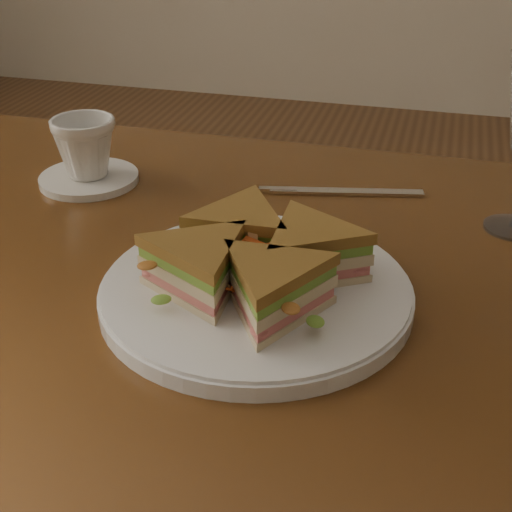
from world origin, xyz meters
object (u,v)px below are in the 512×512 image
(saucer, at_px, (89,179))
(coffee_cup, at_px, (85,147))
(knife, at_px, (335,192))
(table, at_px, (255,350))
(plate, at_px, (256,293))
(sandwich_wedges, at_px, (256,260))
(spoon, at_px, (276,250))

(saucer, bearing_deg, coffee_cup, 0.00)
(saucer, distance_m, coffee_cup, 0.04)
(coffee_cup, bearing_deg, knife, 6.85)
(table, bearing_deg, saucer, 147.67)
(saucer, bearing_deg, knife, 8.67)
(saucer, bearing_deg, table, -32.33)
(knife, bearing_deg, saucer, 176.40)
(plate, height_order, knife, plate)
(plate, bearing_deg, coffee_cup, 142.89)
(table, height_order, sandwich_wedges, sandwich_wedges)
(plate, bearing_deg, spoon, 92.02)
(spoon, height_order, coffee_cup, coffee_cup)
(plate, distance_m, coffee_cup, 0.37)
(table, xyz_separation_m, sandwich_wedges, (0.01, -0.05, 0.14))
(saucer, bearing_deg, plate, -37.11)
(sandwich_wedges, relative_size, coffee_cup, 3.15)
(knife, relative_size, coffee_cup, 2.50)
(saucer, bearing_deg, sandwich_wedges, -37.11)
(table, xyz_separation_m, spoon, (0.01, 0.05, 0.10))
(plate, distance_m, spoon, 0.10)
(table, bearing_deg, knife, 78.37)
(table, xyz_separation_m, plate, (0.01, -0.05, 0.11))
(table, distance_m, coffee_cup, 0.36)
(table, xyz_separation_m, coffee_cup, (-0.28, 0.18, 0.15))
(knife, bearing_deg, spoon, -113.91)
(spoon, xyz_separation_m, knife, (0.04, 0.18, -0.00))
(plate, height_order, spoon, plate)
(sandwich_wedges, relative_size, knife, 1.26)
(plate, distance_m, sandwich_wedges, 0.04)
(sandwich_wedges, xyz_separation_m, spoon, (-0.00, 0.10, -0.04))
(table, relative_size, knife, 5.64)
(knife, bearing_deg, table, -113.89)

